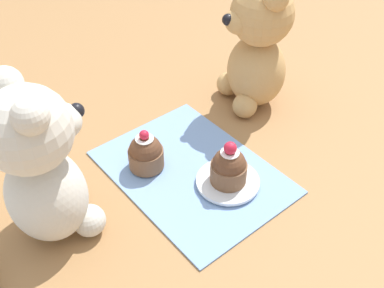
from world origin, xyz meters
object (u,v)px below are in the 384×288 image
(teddy_bear_tan, at_px, (257,46))
(saucer_plate, at_px, (228,181))
(cupcake_near_cream_bear, at_px, (146,153))
(cupcake_near_tan_bear, at_px, (229,167))
(teddy_bear_cream, at_px, (41,166))

(teddy_bear_tan, xyz_separation_m, saucer_plate, (-0.13, 0.17, -0.10))
(cupcake_near_cream_bear, relative_size, cupcake_near_tan_bear, 0.95)
(cupcake_near_tan_bear, bearing_deg, teddy_bear_tan, -54.24)
(teddy_bear_cream, bearing_deg, cupcake_near_tan_bear, -108.29)
(teddy_bear_tan, height_order, cupcake_near_cream_bear, teddy_bear_tan)
(teddy_bear_tan, xyz_separation_m, cupcake_near_cream_bear, (-0.02, 0.24, -0.08))
(cupcake_near_cream_bear, height_order, cupcake_near_tan_bear, cupcake_near_tan_bear)
(teddy_bear_tan, bearing_deg, cupcake_near_tan_bear, -34.56)
(teddy_bear_tan, height_order, saucer_plate, teddy_bear_tan)
(saucer_plate, bearing_deg, teddy_bear_cream, 68.34)
(teddy_bear_tan, bearing_deg, saucer_plate, -34.56)
(cupcake_near_cream_bear, height_order, saucer_plate, cupcake_near_cream_bear)
(teddy_bear_tan, bearing_deg, cupcake_near_cream_bear, -64.90)
(teddy_bear_tan, relative_size, saucer_plate, 2.45)
(saucer_plate, bearing_deg, cupcake_near_tan_bear, 0.00)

